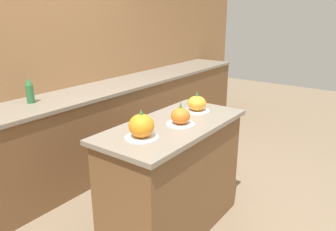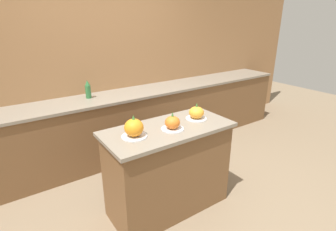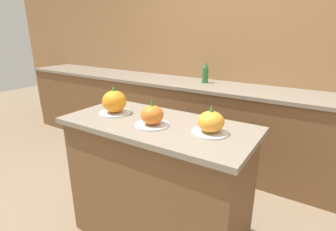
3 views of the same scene
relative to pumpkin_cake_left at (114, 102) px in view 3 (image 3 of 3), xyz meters
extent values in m
cube|color=#9E7047|center=(0.36, 1.64, 0.25)|extent=(8.00, 0.06, 2.50)
cube|color=brown|center=(0.36, 0.00, -0.56)|extent=(1.20, 0.53, 0.88)
cube|color=gray|center=(0.36, 0.00, -0.10)|extent=(1.26, 0.59, 0.03)
cube|color=brown|center=(0.36, 1.31, -0.56)|extent=(6.00, 0.56, 0.88)
cube|color=gray|center=(0.36, 1.31, -0.10)|extent=(6.00, 0.60, 0.03)
cylinder|color=silver|center=(0.00, 0.00, -0.08)|extent=(0.23, 0.23, 0.01)
ellipsoid|color=orange|center=(0.00, 0.00, 0.01)|extent=(0.17, 0.17, 0.16)
cone|color=#38702D|center=(0.00, 0.00, 0.10)|extent=(0.03, 0.03, 0.04)
cylinder|color=silver|center=(0.37, -0.06, -0.08)|extent=(0.21, 0.21, 0.01)
ellipsoid|color=orange|center=(0.37, -0.06, -0.01)|extent=(0.14, 0.14, 0.12)
cone|color=#38702D|center=(0.37, -0.06, 0.07)|extent=(0.02, 0.02, 0.05)
cylinder|color=silver|center=(0.73, 0.02, -0.08)|extent=(0.22, 0.22, 0.01)
ellipsoid|color=orange|center=(0.73, 0.02, -0.01)|extent=(0.15, 0.15, 0.12)
cone|color=#38702D|center=(0.73, 0.02, 0.07)|extent=(0.03, 0.03, 0.05)
cylinder|color=#2D6B38|center=(0.06, 1.38, 0.00)|extent=(0.07, 0.07, 0.17)
cone|color=#2D6B38|center=(0.06, 1.38, 0.12)|extent=(0.06, 0.06, 0.07)
camera|label=1|loc=(-1.52, -1.33, 0.73)|focal=35.00mm
camera|label=2|loc=(-0.94, -1.88, 0.91)|focal=28.00mm
camera|label=3|loc=(1.28, -1.30, 0.49)|focal=28.00mm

